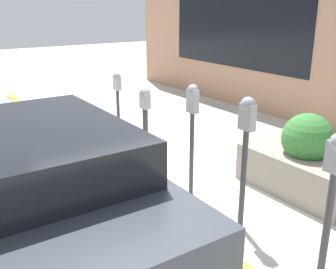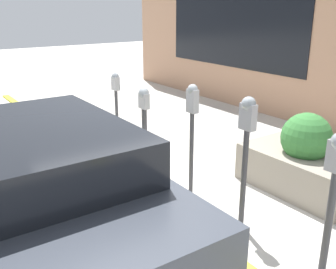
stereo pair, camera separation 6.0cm
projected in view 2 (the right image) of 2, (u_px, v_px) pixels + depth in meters
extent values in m
plane|color=beige|center=(159.00, 202.00, 5.06)|extent=(40.00, 40.00, 0.00)
cube|color=gold|center=(154.00, 203.00, 5.01)|extent=(15.06, 0.16, 0.04)
cube|color=black|center=(232.00, 19.00, 9.42)|extent=(4.52, 0.02, 2.29)
cylinder|color=#38383D|center=(328.00, 224.00, 3.59)|extent=(0.07, 0.07, 1.04)
cylinder|color=#38383D|center=(244.00, 180.00, 4.34)|extent=(0.06, 0.06, 1.17)
cube|color=#99999E|center=(248.00, 117.00, 4.11)|extent=(0.18, 0.09, 0.28)
sphere|color=gray|center=(249.00, 104.00, 4.07)|extent=(0.16, 0.16, 0.16)
cylinder|color=#38383D|center=(191.00, 154.00, 5.14)|extent=(0.06, 0.06, 1.13)
cube|color=#99999E|center=(192.00, 101.00, 4.91)|extent=(0.15, 0.09, 0.30)
sphere|color=gray|center=(193.00, 89.00, 4.87)|extent=(0.13, 0.13, 0.13)
cylinder|color=#38383D|center=(145.00, 139.00, 5.96)|extent=(0.08, 0.08, 0.96)
cube|color=#99999E|center=(144.00, 101.00, 5.77)|extent=(0.18, 0.09, 0.23)
sphere|color=gray|center=(144.00, 93.00, 5.73)|extent=(0.16, 0.16, 0.16)
cylinder|color=#38383D|center=(117.00, 120.00, 6.74)|extent=(0.05, 0.05, 1.06)
cube|color=#99999E|center=(116.00, 83.00, 6.54)|extent=(0.15, 0.09, 0.22)
sphere|color=gray|center=(115.00, 77.00, 6.50)|extent=(0.13, 0.13, 0.13)
cube|color=gray|center=(302.00, 171.00, 5.35)|extent=(1.63, 0.94, 0.53)
sphere|color=#387A38|center=(306.00, 138.00, 5.20)|extent=(0.67, 0.67, 0.67)
cube|color=#383D47|center=(29.00, 196.00, 3.73)|extent=(3.89, 1.89, 0.63)
cube|color=black|center=(28.00, 150.00, 3.45)|extent=(2.03, 1.66, 0.41)
cylinder|color=black|center=(70.00, 166.00, 5.24)|extent=(0.76, 0.22, 0.76)
cylinder|color=black|center=(176.00, 256.00, 3.37)|extent=(0.76, 0.22, 0.76)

